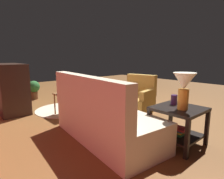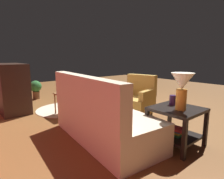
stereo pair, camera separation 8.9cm
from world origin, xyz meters
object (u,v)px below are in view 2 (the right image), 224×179
small_vase (172,100)px  laptop_desk (68,96)px  tv_remote (116,86)px  pet_bowl_steel (82,93)px  television (10,83)px  table_lamp (182,85)px  tv_cabinet (11,86)px  potted_plant (36,88)px  book_stack_hamper (117,86)px  side_table (176,120)px  ottoman (106,89)px  wicker_hamper (117,97)px  laptop (66,92)px  book_stack_shelf (175,131)px  yellow_mug (115,83)px  couch (101,119)px  armchair (136,99)px

small_vase → laptop_desk: (2.11, 0.63, -0.20)m
tv_remote → pet_bowl_steel: (1.80, -0.05, -0.47)m
television → table_lamp: bearing=-158.5°
tv_cabinet → potted_plant: size_ratio=2.00×
table_lamp → pet_bowl_steel: bearing=-13.0°
television → book_stack_hamper: 2.48m
small_vase → side_table: bearing=144.5°
side_table → ottoman: 3.11m
side_table → wicker_hamper: size_ratio=1.33×
side_table → laptop: bearing=14.3°
television → potted_plant: television is taller
book_stack_shelf → potted_plant: potted_plant is taller
television → tv_remote: (-1.09, -2.26, -0.17)m
yellow_mug → ottoman: yellow_mug is taller
pet_bowl_steel → tv_cabinet: bearing=107.3°
side_table → table_lamp: bearing=148.0°
small_vase → ottoman: (2.79, -0.95, -0.31)m
tv_remote → laptop_desk: bearing=76.2°
pet_bowl_steel → side_table: bearing=167.5°
table_lamp → television: size_ratio=0.78×
book_stack_shelf → television: size_ratio=0.43×
side_table → table_lamp: size_ratio=1.28×
table_lamp → laptop: table_lamp is taller
book_stack_shelf → potted_plant: bearing=6.9°
table_lamp → small_vase: (0.22, -0.15, -0.26)m
side_table → laptop: size_ratio=1.92×
side_table → pet_bowl_steel: size_ratio=3.20×
side_table → laptop: (2.24, 0.57, 0.16)m
table_lamp → book_stack_hamper: 2.41m
book_stack_hamper → yellow_mug: yellow_mug is taller
book_stack_shelf → book_stack_hamper: (2.15, -0.78, 0.31)m
book_stack_hamper → tv_remote: book_stack_hamper is taller
book_stack_shelf → ottoman: 3.11m
couch → ottoman: 2.74m
television → pet_bowl_steel: bearing=-72.8°
side_table → book_stack_hamper: size_ratio=2.57×
television → potted_plant: 1.36m
side_table → pet_bowl_steel: (4.06, -0.90, -0.34)m
laptop_desk → wicker_hamper: bearing=-93.9°
book_stack_shelf → wicker_hamper: size_ratio=0.57×
couch → laptop_desk: 1.44m
television → wicker_hamper: television is taller
couch → book_stack_hamper: couch is taller
armchair → laptop: size_ratio=2.62×
armchair → pet_bowl_steel: armchair is taller
laptop_desk → tv_remote: (0.01, -1.39, 0.07)m
television → ottoman: bearing=-99.7°
tv_remote → book_stack_shelf: bearing=144.9°
couch → wicker_hamper: couch is taller
couch → table_lamp: bearing=-144.0°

